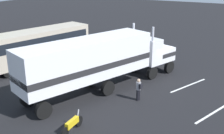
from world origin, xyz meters
The scene contains 7 objects.
ground_plane centered at (0.00, 0.00, 0.00)m, with size 120.00×120.00×0.00m, color black.
lane_stripe_near centered at (-1.51, -3.50, 0.01)m, with size 4.40×0.16×0.01m, color silver.
lane_stripe_mid centered at (-5.21, -6.08, 0.01)m, with size 4.40×0.16×0.01m, color silver.
semi_truck centered at (-5.64, 2.37, 2.52)m, with size 14.10×7.42×4.50m.
person_bystander centered at (-5.89, -0.98, 0.89)m, with size 0.38×0.48×1.63m.
parked_bus centered at (-3.17, 10.78, 2.07)m, with size 11.28×5.34×3.40m.
motorcycle centered at (-11.50, 0.73, 0.48)m, with size 2.11×0.28×1.12m.
Camera 1 is at (-22.76, -7.85, 8.86)m, focal length 44.92 mm.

